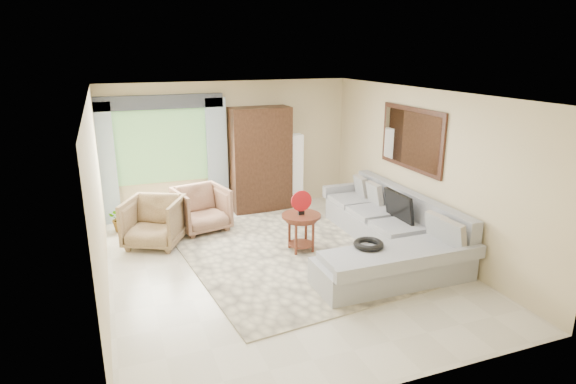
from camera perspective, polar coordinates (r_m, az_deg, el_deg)
name	(u,v)px	position (r m, az deg, el deg)	size (l,w,h in m)	color
ground	(281,265)	(7.50, -0.85, -8.63)	(6.00, 6.00, 0.00)	silver
area_rug	(285,254)	(7.84, -0.31, -7.37)	(3.00, 4.00, 0.02)	beige
sectional_sofa	(388,236)	(7.98, 11.77, -5.18)	(2.30, 3.46, 0.90)	#9A9CA2
tv_screen	(399,206)	(8.09, 12.99, -1.67)	(0.06, 0.74, 0.48)	black
garden_hose	(369,244)	(6.93, 9.53, -6.12)	(0.43, 0.43, 0.09)	black
coffee_table	(301,232)	(7.86, 1.56, -4.76)	(0.64, 0.64, 0.64)	#522015
red_disc	(301,201)	(7.68, 1.59, -1.07)	(0.34, 0.34, 0.03)	#A81015
armchair_left	(154,222)	(8.38, -15.61, -3.44)	(0.88, 0.91, 0.82)	#9B7F54
armchair_right	(202,209)	(8.88, -10.21, -1.98)	(0.87, 0.89, 0.81)	#936B50
potted_plant	(122,217)	(9.26, -19.12, -2.87)	(0.46, 0.40, 0.51)	#999999
armoire	(260,159)	(9.77, -3.30, 3.89)	(1.20, 0.55, 2.10)	black
floor_lamp	(296,170)	(10.16, 0.94, 2.67)	(0.24, 0.24, 1.50)	silver
window	(162,147)	(9.57, -14.75, 5.24)	(1.80, 0.04, 1.40)	#669E59
curtain_left	(105,165)	(9.48, -20.89, 3.04)	(0.40, 0.08, 2.30)	#9EB7CC
curtain_right	(217,156)	(9.69, -8.40, 4.24)	(0.40, 0.08, 2.30)	#9EB7CC
valance	(159,102)	(9.37, -15.09, 10.26)	(2.40, 0.12, 0.26)	#1E232D
wall_mirror	(411,139)	(8.37, 14.39, 6.14)	(0.05, 1.70, 1.05)	black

